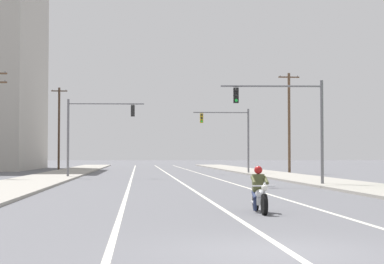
# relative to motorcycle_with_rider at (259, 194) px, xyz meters

# --- Properties ---
(ground_plane) EXTENTS (400.00, 400.00, 0.00)m
(ground_plane) POSITION_rel_motorcycle_with_rider_xyz_m (-1.23, -7.72, -0.59)
(ground_plane) COLOR #5B5B60
(lane_stripe_center) EXTENTS (0.16, 100.00, 0.01)m
(lane_stripe_center) POSITION_rel_motorcycle_with_rider_xyz_m (-0.98, 37.28, -0.58)
(lane_stripe_center) COLOR beige
(lane_stripe_center) RESTS_ON ground
(lane_stripe_left) EXTENTS (0.16, 100.00, 0.01)m
(lane_stripe_left) POSITION_rel_motorcycle_with_rider_xyz_m (-4.33, 37.28, -0.58)
(lane_stripe_left) COLOR beige
(lane_stripe_left) RESTS_ON ground
(lane_stripe_right) EXTENTS (0.16, 100.00, 0.01)m
(lane_stripe_right) POSITION_rel_motorcycle_with_rider_xyz_m (2.18, 37.28, -0.58)
(lane_stripe_right) COLOR beige
(lane_stripe_right) RESTS_ON ground
(sidewalk_kerb_right) EXTENTS (4.40, 110.00, 0.14)m
(sidewalk_kerb_right) POSITION_rel_motorcycle_with_rider_xyz_m (8.27, 32.28, -0.52)
(sidewalk_kerb_right) COLOR #9E998E
(sidewalk_kerb_right) RESTS_ON ground
(sidewalk_kerb_left) EXTENTS (4.40, 110.00, 0.14)m
(sidewalk_kerb_left) POSITION_rel_motorcycle_with_rider_xyz_m (-10.73, 32.28, -0.52)
(sidewalk_kerb_left) COLOR #9E998E
(sidewalk_kerb_left) RESTS_ON ground
(motorcycle_with_rider) EXTENTS (0.70, 2.19, 1.46)m
(motorcycle_with_rider) POSITION_rel_motorcycle_with_rider_xyz_m (0.00, 0.00, 0.00)
(motorcycle_with_rider) COLOR black
(motorcycle_with_rider) RESTS_ON ground
(traffic_signal_near_right) EXTENTS (6.03, 0.54, 6.20)m
(traffic_signal_near_right) POSITION_rel_motorcycle_with_rider_xyz_m (5.17, 16.26, 3.58)
(traffic_signal_near_right) COLOR slate
(traffic_signal_near_right) RESTS_ON ground
(traffic_signal_near_left) EXTENTS (6.04, 0.41, 6.20)m
(traffic_signal_near_left) POSITION_rel_motorcycle_with_rider_xyz_m (-7.53, 29.75, 3.58)
(traffic_signal_near_left) COLOR slate
(traffic_signal_near_left) RESTS_ON ground
(traffic_signal_mid_right) EXTENTS (5.35, 0.37, 6.20)m
(traffic_signal_mid_right) POSITION_rel_motorcycle_with_rider_xyz_m (5.09, 38.77, 3.54)
(traffic_signal_mid_right) COLOR slate
(traffic_signal_mid_right) RESTS_ON ground
(utility_pole_right_far) EXTENTS (2.08, 0.26, 9.89)m
(utility_pole_right_far) POSITION_rel_motorcycle_with_rider_xyz_m (10.98, 40.31, 4.56)
(utility_pole_right_far) COLOR brown
(utility_pole_right_far) RESTS_ON ground
(utility_pole_left_far) EXTENTS (1.88, 0.26, 9.77)m
(utility_pole_left_far) POSITION_rel_motorcycle_with_rider_xyz_m (-13.16, 54.44, 4.49)
(utility_pole_left_far) COLOR #4C3828
(utility_pole_left_far) RESTS_ON ground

